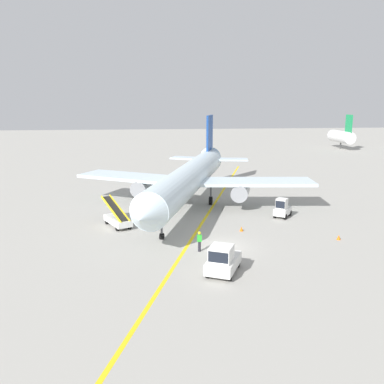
{
  "coord_description": "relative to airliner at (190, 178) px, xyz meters",
  "views": [
    {
      "loc": [
        -6.2,
        -32.65,
        12.06
      ],
      "look_at": [
        -1.43,
        10.31,
        2.5
      ],
      "focal_mm": 38.51,
      "sensor_mm": 36.0,
      "label": 1
    }
  ],
  "objects": [
    {
      "name": "ground_plane",
      "position": [
        1.26,
        -13.83,
        -3.42
      ],
      "size": [
        300.0,
        300.0,
        0.0
      ],
      "primitive_type": "plane",
      "color": "#9E9B93"
    },
    {
      "name": "taxi_line_yellow",
      "position": [
        -0.17,
        -8.83,
        -3.41
      ],
      "size": [
        25.3,
        76.08,
        0.01
      ],
      "primitive_type": "cube",
      "rotation": [
        0.0,
        0.0,
        -0.32
      ],
      "color": "yellow",
      "rests_on": "ground"
    },
    {
      "name": "airliner",
      "position": [
        0.0,
        0.0,
        0.0
      ],
      "size": [
        27.65,
        34.43,
        10.1
      ],
      "color": "silver",
      "rests_on": "ground"
    },
    {
      "name": "pushback_tug",
      "position": [
        0.26,
        -19.35,
        -2.42
      ],
      "size": [
        3.25,
        4.07,
        2.2
      ],
      "color": "silver",
      "rests_on": "ground"
    },
    {
      "name": "baggage_tug_near_wing",
      "position": [
        9.22,
        -5.69,
        -2.49
      ],
      "size": [
        2.47,
        2.7,
        2.1
      ],
      "color": "silver",
      "rests_on": "ground"
    },
    {
      "name": "belt_loader_forward_hold",
      "position": [
        -7.95,
        -6.93,
        -2.64
      ],
      "size": [
        3.34,
        5.04,
        2.59
      ],
      "color": "silver",
      "rests_on": "ground"
    },
    {
      "name": "ground_crew_marshaller",
      "position": [
        -0.81,
        -14.8,
        -2.51
      ],
      "size": [
        0.36,
        0.24,
        1.7
      ],
      "color": "#26262D",
      "rests_on": "ground"
    },
    {
      "name": "safety_cone_nose_left",
      "position": [
        11.89,
        -13.29,
        -3.2
      ],
      "size": [
        0.36,
        0.36,
        0.44
      ],
      "primitive_type": "cone",
      "color": "orange",
      "rests_on": "ground"
    },
    {
      "name": "safety_cone_nose_right",
      "position": [
        3.85,
        -9.9,
        -3.2
      ],
      "size": [
        0.36,
        0.36,
        0.44
      ],
      "primitive_type": "cone",
      "color": "orange",
      "rests_on": "ground"
    },
    {
      "name": "distant_aircraft_mid_left",
      "position": [
        45.08,
        55.04,
        -0.2
      ],
      "size": [
        3.0,
        10.1,
        8.8
      ],
      "color": "silver",
      "rests_on": "ground"
    }
  ]
}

